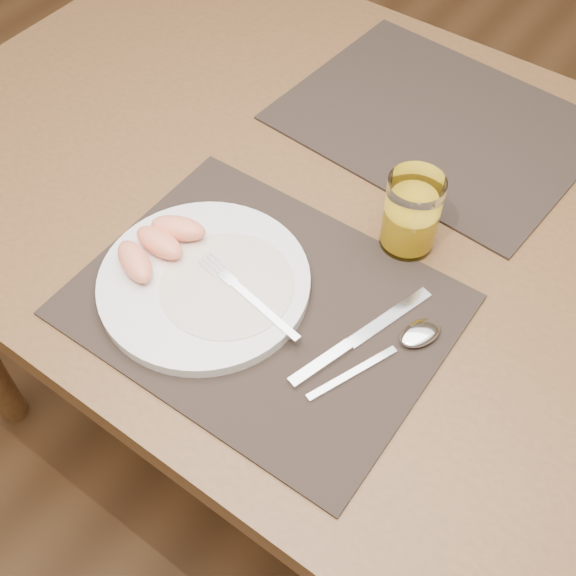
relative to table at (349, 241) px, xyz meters
The scene contains 11 objects.
ground 0.67m from the table, ahead, with size 5.00×5.00×0.00m, color #55361D.
table is the anchor object (origin of this frame).
placemat_near 0.24m from the table, 88.54° to the right, with size 0.45×0.35×0.00m, color #2C211B.
placemat_far 0.24m from the table, 86.88° to the left, with size 0.45×0.35×0.00m, color #2C211B.
plate 0.27m from the table, 106.32° to the right, with size 0.27×0.27×0.02m, color white.
plate_dressing 0.26m from the table, 99.97° to the right, with size 0.17×0.17×0.00m.
fork 0.25m from the table, 95.42° to the right, with size 0.17×0.05×0.00m.
knife 0.26m from the table, 58.19° to the right, with size 0.08×0.22×0.01m.
spoon 0.26m from the table, 41.07° to the right, with size 0.09×0.19×0.01m.
juice_glass 0.17m from the table, 13.10° to the right, with size 0.07×0.07×0.11m.
grapefruit_wedges 0.31m from the table, 121.31° to the right, with size 0.09×0.14×0.03m.
Camera 1 is at (0.35, -0.63, 1.48)m, focal length 45.00 mm.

